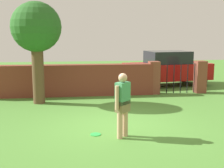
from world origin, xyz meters
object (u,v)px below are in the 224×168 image
at_px(frisbee_green, 96,134).
at_px(car, 167,68).
at_px(tree, 36,30).
at_px(person, 123,102).

bearing_deg(frisbee_green, car, 59.53).
bearing_deg(tree, frisbee_green, -63.95).
height_order(car, frisbee_green, car).
bearing_deg(person, tree, 77.69).
height_order(tree, frisbee_green, tree).
bearing_deg(person, car, 20.51).
distance_m(person, car, 7.93).
xyz_separation_m(car, frisbee_green, (-4.06, -6.90, -0.85)).
bearing_deg(car, frisbee_green, -128.85).
relative_size(person, car, 0.37).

